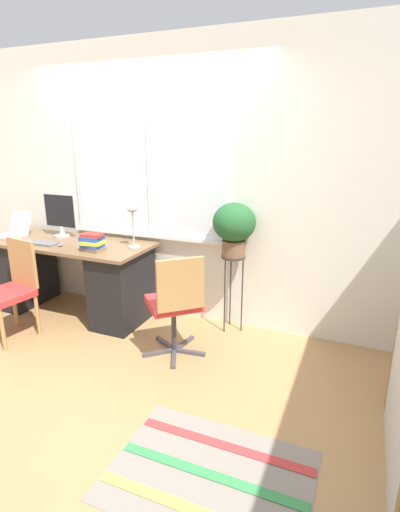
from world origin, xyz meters
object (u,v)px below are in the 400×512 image
Objects in this scene: laptop at (14,231)px; plant_stand at (233,268)px; office_chair_swivel at (176,303)px; mouse at (60,245)px; book_stack at (92,242)px; potted_plant at (234,225)px; desk_lamp at (133,220)px; desk_chair_wooden at (11,287)px; keyboard at (40,243)px; monitor at (60,214)px.

laptop is 2.42m from plant_stand.
office_chair_swivel is (2.11, -0.36, -0.34)m from laptop.
laptop is 5.96× the size of mouse.
mouse is at bearing -10.54° from laptop.
office_chair_swivel is (0.97, -0.22, -0.36)m from book_stack.
plant_stand is at bearing 135.00° from potted_plant.
desk_lamp is at bearing -77.41° from office_chair_swivel.
plant_stand is (0.95, 0.19, -0.42)m from desk_lamp.
desk_chair_wooden reaches higher than plant_stand.
keyboard is at bearing -50.39° from office_chair_swivel.
monitor reaches higher than keyboard.
mouse is at bearing 75.35° from desk_chair_wooden.
plant_stand is (1.63, 0.44, -0.16)m from mouse.
potted_plant reaches higher than monitor.
keyboard is at bearing -89.65° from monitor.
laptop is 0.56m from monitor.
plant_stand is (1.25, 0.44, -0.23)m from book_stack.
keyboard is 0.56m from desk_chair_wooden.
plant_stand is 0.41m from potted_plant.
office_chair_swivel is (1.36, -0.22, -0.29)m from mouse.
mouse is at bearing -179.22° from book_stack.
laptop reaches higher than plant_stand.
mouse is (0.26, -0.00, 0.01)m from keyboard.
desk_lamp reaches higher than laptop.
book_stack is 0.25× the size of office_chair_swivel.
plant_stand is (1.90, 0.11, -0.39)m from monitor.
mouse is 1.40m from office_chair_swivel.
book_stack is (1.14, -0.14, 0.03)m from laptop.
keyboard is 1.96m from potted_plant.
keyboard is (0.00, -0.33, -0.23)m from monitor.
office_chair_swivel reaches higher than keyboard.
office_chair_swivel is at bearing -7.66° from keyboard.
potted_plant is at bearing 13.03° from keyboard.
laptop is at bearing 173.23° from book_stack.
mouse reaches higher than plant_stand.
laptop is at bearing -158.56° from monitor.
mouse is 0.77m from desk_lamp.
potted_plant reaches higher than laptop.
keyboard is (0.49, -0.14, -0.05)m from laptop.
keyboard is 6.85× the size of mouse.
book_stack is 0.46× the size of potted_plant.
desk_lamp is at bearing -5.09° from monitor.
monitor reaches higher than office_chair_swivel.
laptop is 0.69× the size of potted_plant.
mouse is 0.06× the size of office_chair_swivel.
plant_stand is at bearing -155.60° from office_chair_swivel.
desk_lamp is (1.44, 0.11, 0.22)m from laptop.
book_stack reaches higher than keyboard.
potted_plant reaches higher than mouse.
office_chair_swivel is at bearing -9.01° from mouse.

